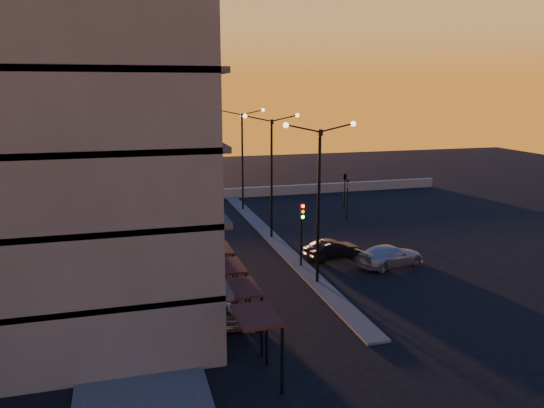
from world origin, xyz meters
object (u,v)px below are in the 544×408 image
Objects in this scene: streetlamp_mid at (272,166)px; car_hatchback at (223,316)px; traffic_light_main at (302,224)px; car_sedan at (333,250)px; car_wagon at (390,256)px.

car_hatchback is at bearing -114.08° from streetlamp_mid.
car_sedan is at bearing 23.99° from traffic_light_main.
car_wagon is at bearing -55.72° from streetlamp_mid.
car_hatchback reaches higher than car_sedan.
car_wagon is (5.67, -8.32, -4.91)m from streetlamp_mid.
streetlamp_mid reaches higher than car_hatchback.
traffic_light_main is 6.20m from car_wagon.
car_hatchback is at bearing 103.73° from car_wagon.
car_hatchback is at bearing 122.69° from car_sedan.
car_sedan is (2.63, 1.17, -2.24)m from traffic_light_main.
traffic_light_main reaches higher than car_wagon.
traffic_light_main is at bearing 64.77° from car_wagon.
car_wagon is at bearing -138.37° from car_sedan.
streetlamp_mid reaches higher than car_wagon.
car_hatchback is 0.83× the size of car_wagon.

